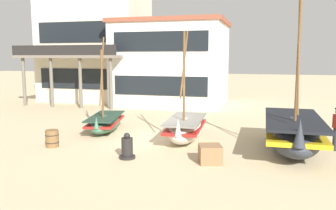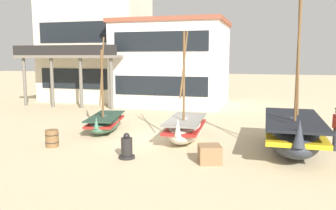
{
  "view_description": "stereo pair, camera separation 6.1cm",
  "coord_description": "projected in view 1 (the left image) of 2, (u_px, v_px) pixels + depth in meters",
  "views": [
    {
      "loc": [
        4.39,
        -14.45,
        3.65
      ],
      "look_at": [
        0.0,
        1.0,
        1.4
      ],
      "focal_mm": 37.06,
      "sensor_mm": 36.0,
      "label": 1
    },
    {
      "loc": [
        4.44,
        -14.44,
        3.65
      ],
      "look_at": [
        0.0,
        1.0,
        1.4
      ],
      "focal_mm": 37.06,
      "sensor_mm": 36.0,
      "label": 2
    }
  ],
  "objects": [
    {
      "name": "cargo_crate",
      "position": [
        210.0,
        154.0,
        11.96
      ],
      "size": [
        0.95,
        0.95,
        0.63
      ],
      "primitive_type": "cube",
      "rotation": [
        0.0,
        0.0,
        0.32
      ],
      "color": "olive",
      "rests_on": "ground"
    },
    {
      "name": "fishing_boat_near_left",
      "position": [
        105.0,
        122.0,
        16.97
      ],
      "size": [
        2.0,
        3.61,
        4.58
      ],
      "color": "#427056",
      "rests_on": "ground"
    },
    {
      "name": "harbor_building_annex",
      "position": [
        95.0,
        35.0,
        28.63
      ],
      "size": [
        8.55,
        7.69,
        10.93
      ],
      "color": "beige",
      "rests_on": "ground"
    },
    {
      "name": "fishing_boat_far_right",
      "position": [
        185.0,
        128.0,
        15.05
      ],
      "size": [
        1.64,
        3.71,
        4.75
      ],
      "color": "silver",
      "rests_on": "ground"
    },
    {
      "name": "ground_plane",
      "position": [
        162.0,
        139.0,
        15.46
      ],
      "size": [
        120.0,
        120.0,
        0.0
      ],
      "primitive_type": "plane",
      "color": "#CCB78E"
    },
    {
      "name": "capstan_winch",
      "position": [
        127.0,
        148.0,
        12.48
      ],
      "size": [
        0.59,
        0.59,
        0.95
      ],
      "color": "black",
      "rests_on": "ground"
    },
    {
      "name": "wooden_barrel",
      "position": [
        52.0,
        138.0,
        14.08
      ],
      "size": [
        0.56,
        0.56,
        0.7
      ],
      "color": "brown",
      "rests_on": "ground"
    },
    {
      "name": "fishing_boat_centre_large",
      "position": [
        293.0,
        133.0,
        13.39
      ],
      "size": [
        2.09,
        5.33,
        6.69
      ],
      "color": "#2D333D",
      "rests_on": "ground"
    },
    {
      "name": "harbor_building_main",
      "position": [
        172.0,
        63.0,
        26.63
      ],
      "size": [
        8.24,
        6.7,
        6.32
      ],
      "color": "white",
      "rests_on": "ground"
    }
  ]
}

